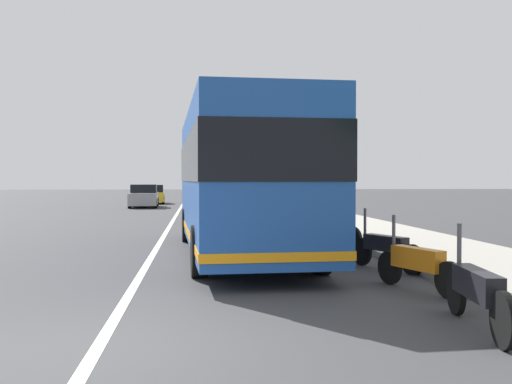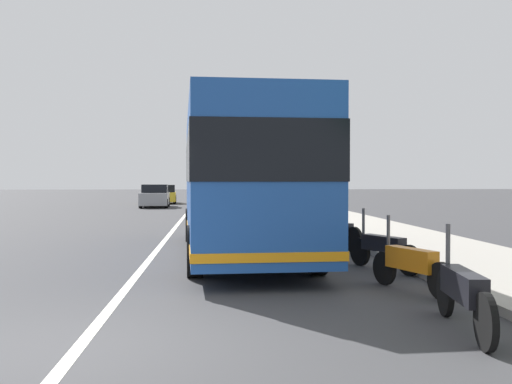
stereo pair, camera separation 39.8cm
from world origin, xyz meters
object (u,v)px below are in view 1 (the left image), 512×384
(car_behind_bus, at_px, (212,204))
(car_oncoming, at_px, (144,197))
(motorcycle_mid_row, at_px, (385,248))
(coach_bus, at_px, (240,176))
(motorcycle_nearest_curb, at_px, (477,291))
(motorcycle_by_tree, at_px, (336,232))
(motorcycle_far_end, at_px, (417,264))
(car_side_street, at_px, (152,195))

(car_behind_bus, relative_size, car_oncoming, 1.02)
(motorcycle_mid_row, relative_size, car_behind_bus, 0.44)
(coach_bus, height_order, motorcycle_nearest_curb, coach_bus)
(coach_bus, height_order, motorcycle_by_tree, coach_bus)
(motorcycle_by_tree, bearing_deg, motorcycle_nearest_curb, 156.30)
(motorcycle_far_end, bearing_deg, motorcycle_mid_row, -24.87)
(car_side_street, bearing_deg, car_oncoming, -3.97)
(motorcycle_nearest_curb, xyz_separation_m, car_oncoming, (33.32, 7.05, 0.25))
(motorcycle_nearest_curb, bearing_deg, motorcycle_mid_row, 2.49)
(coach_bus, height_order, motorcycle_far_end, coach_bus)
(motorcycle_mid_row, relative_size, car_oncoming, 0.45)
(motorcycle_far_end, relative_size, motorcycle_mid_row, 0.99)
(motorcycle_far_end, xyz_separation_m, motorcycle_mid_row, (2.30, -0.21, -0.00))
(motorcycle_mid_row, bearing_deg, car_behind_bus, -13.29)
(motorcycle_nearest_curb, bearing_deg, car_behind_bus, 14.65)
(motorcycle_nearest_curb, xyz_separation_m, motorcycle_mid_row, (4.83, -0.42, -0.02))
(car_oncoming, relative_size, car_side_street, 1.02)
(car_behind_bus, bearing_deg, car_side_street, 17.36)
(motorcycle_far_end, height_order, motorcycle_mid_row, motorcycle_mid_row)
(coach_bus, distance_m, motorcycle_nearest_curb, 8.10)
(coach_bus, height_order, car_side_street, coach_bus)
(motorcycle_nearest_curb, bearing_deg, car_oncoming, 19.46)
(car_behind_bus, distance_m, car_side_street, 18.51)
(motorcycle_nearest_curb, distance_m, car_side_street, 40.46)
(coach_bus, bearing_deg, motorcycle_by_tree, -78.83)
(coach_bus, bearing_deg, motorcycle_mid_row, -137.40)
(car_oncoming, bearing_deg, motorcycle_nearest_curb, 9.95)
(motorcycle_far_end, distance_m, car_oncoming, 31.64)
(motorcycle_by_tree, bearing_deg, motorcycle_far_end, 157.81)
(motorcycle_nearest_curb, distance_m, car_oncoming, 34.06)
(motorcycle_nearest_curb, height_order, car_oncoming, car_oncoming)
(motorcycle_mid_row, distance_m, car_side_street, 35.79)
(motorcycle_far_end, height_order, motorcycle_by_tree, motorcycle_by_tree)
(car_oncoming, bearing_deg, motorcycle_by_tree, 14.16)
(motorcycle_mid_row, xyz_separation_m, car_side_street, (35.02, 7.41, 0.24))
(motorcycle_by_tree, bearing_deg, car_side_street, -9.39)
(car_behind_bus, bearing_deg, motorcycle_nearest_curb, -168.76)
(coach_bus, relative_size, motorcycle_far_end, 5.30)
(car_behind_bus, relative_size, car_side_street, 1.04)
(motorcycle_nearest_curb, distance_m, car_behind_bus, 22.01)
(motorcycle_far_end, xyz_separation_m, car_oncoming, (30.79, 7.27, 0.27))
(motorcycle_nearest_curb, xyz_separation_m, car_behind_bus, (21.84, 2.74, 0.22))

